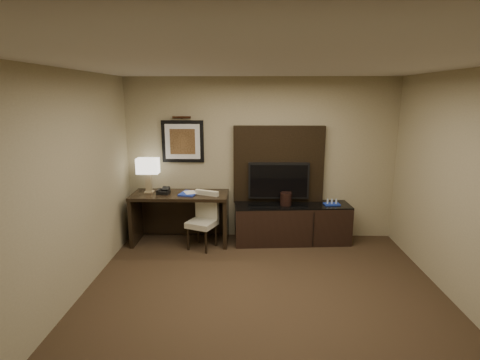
{
  "coord_description": "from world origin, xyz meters",
  "views": [
    {
      "loc": [
        -0.18,
        -3.72,
        2.41
      ],
      "look_at": [
        -0.33,
        1.8,
        1.15
      ],
      "focal_mm": 28.0,
      "sensor_mm": 36.0,
      "label": 1
    }
  ],
  "objects_px": {
    "table_lamp": "(148,176)",
    "minibar_tray": "(332,202)",
    "tv": "(279,181)",
    "desk_chair": "(202,223)",
    "ice_bucket": "(286,199)",
    "desk_phone": "(164,191)",
    "credenza": "(292,223)",
    "desk": "(181,218)"
  },
  "relations": [
    {
      "from": "desk_chair",
      "to": "ice_bucket",
      "type": "xyz_separation_m",
      "value": [
        1.35,
        0.28,
        0.33
      ]
    },
    {
      "from": "credenza",
      "to": "minibar_tray",
      "type": "bearing_deg",
      "value": -3.24
    },
    {
      "from": "desk",
      "to": "minibar_tray",
      "type": "bearing_deg",
      "value": 1.54
    },
    {
      "from": "tv",
      "to": "desk_phone",
      "type": "distance_m",
      "value": 1.9
    },
    {
      "from": "credenza",
      "to": "tv",
      "type": "distance_m",
      "value": 0.74
    },
    {
      "from": "desk_chair",
      "to": "table_lamp",
      "type": "height_order",
      "value": "table_lamp"
    },
    {
      "from": "credenza",
      "to": "minibar_tray",
      "type": "xyz_separation_m",
      "value": [
        0.64,
        0.01,
        0.37
      ]
    },
    {
      "from": "credenza",
      "to": "desk_phone",
      "type": "relative_size",
      "value": 9.83
    },
    {
      "from": "desk",
      "to": "desk_phone",
      "type": "relative_size",
      "value": 8.13
    },
    {
      "from": "tv",
      "to": "ice_bucket",
      "type": "height_order",
      "value": "tv"
    },
    {
      "from": "tv",
      "to": "desk_chair",
      "type": "relative_size",
      "value": 1.18
    },
    {
      "from": "desk_chair",
      "to": "minibar_tray",
      "type": "xyz_separation_m",
      "value": [
        2.11,
        0.31,
        0.27
      ]
    },
    {
      "from": "desk_phone",
      "to": "minibar_tray",
      "type": "xyz_separation_m",
      "value": [
        2.75,
        0.08,
        -0.19
      ]
    },
    {
      "from": "credenza",
      "to": "ice_bucket",
      "type": "height_order",
      "value": "ice_bucket"
    },
    {
      "from": "tv",
      "to": "table_lamp",
      "type": "relative_size",
      "value": 1.8
    },
    {
      "from": "desk_phone",
      "to": "table_lamp",
      "type": "bearing_deg",
      "value": 167.42
    },
    {
      "from": "table_lamp",
      "to": "ice_bucket",
      "type": "xyz_separation_m",
      "value": [
        2.25,
        -0.05,
        -0.36
      ]
    },
    {
      "from": "desk",
      "to": "credenza",
      "type": "bearing_deg",
      "value": 1.7
    },
    {
      "from": "table_lamp",
      "to": "ice_bucket",
      "type": "distance_m",
      "value": 2.28
    },
    {
      "from": "desk_phone",
      "to": "minibar_tray",
      "type": "height_order",
      "value": "desk_phone"
    },
    {
      "from": "credenza",
      "to": "desk_chair",
      "type": "xyz_separation_m",
      "value": [
        -1.46,
        -0.3,
        0.1
      ]
    },
    {
      "from": "desk",
      "to": "tv",
      "type": "bearing_deg",
      "value": 6.84
    },
    {
      "from": "minibar_tray",
      "to": "desk",
      "type": "bearing_deg",
      "value": -178.6
    },
    {
      "from": "credenza",
      "to": "desk_chair",
      "type": "height_order",
      "value": "desk_chair"
    },
    {
      "from": "desk",
      "to": "ice_bucket",
      "type": "xyz_separation_m",
      "value": [
        1.73,
        0.03,
        0.34
      ]
    },
    {
      "from": "credenza",
      "to": "desk_phone",
      "type": "distance_m",
      "value": 2.18
    },
    {
      "from": "table_lamp",
      "to": "minibar_tray",
      "type": "bearing_deg",
      "value": -0.28
    },
    {
      "from": "desk_phone",
      "to": "ice_bucket",
      "type": "xyz_separation_m",
      "value": [
        1.99,
        0.04,
        -0.13
      ]
    },
    {
      "from": "desk",
      "to": "desk_phone",
      "type": "xyz_separation_m",
      "value": [
        -0.26,
        -0.01,
        0.47
      ]
    },
    {
      "from": "tv",
      "to": "table_lamp",
      "type": "xyz_separation_m",
      "value": [
        -2.14,
        -0.11,
        0.09
      ]
    },
    {
      "from": "desk_chair",
      "to": "table_lamp",
      "type": "bearing_deg",
      "value": -176.72
    },
    {
      "from": "credenza",
      "to": "tv",
      "type": "relative_size",
      "value": 1.89
    },
    {
      "from": "credenza",
      "to": "tv",
      "type": "bearing_deg",
      "value": 144.12
    },
    {
      "from": "desk",
      "to": "ice_bucket",
      "type": "relative_size",
      "value": 7.43
    },
    {
      "from": "credenza",
      "to": "minibar_tray",
      "type": "distance_m",
      "value": 0.74
    },
    {
      "from": "desk",
      "to": "desk_phone",
      "type": "distance_m",
      "value": 0.53
    },
    {
      "from": "table_lamp",
      "to": "desk",
      "type": "bearing_deg",
      "value": -8.2
    },
    {
      "from": "table_lamp",
      "to": "desk_phone",
      "type": "distance_m",
      "value": 0.36
    },
    {
      "from": "ice_bucket",
      "to": "desk",
      "type": "bearing_deg",
      "value": -179.06
    },
    {
      "from": "desk",
      "to": "tv",
      "type": "distance_m",
      "value": 1.74
    },
    {
      "from": "desk_chair",
      "to": "table_lamp",
      "type": "xyz_separation_m",
      "value": [
        -0.9,
        0.33,
        0.69
      ]
    },
    {
      "from": "tv",
      "to": "desk_chair",
      "type": "bearing_deg",
      "value": -160.41
    }
  ]
}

